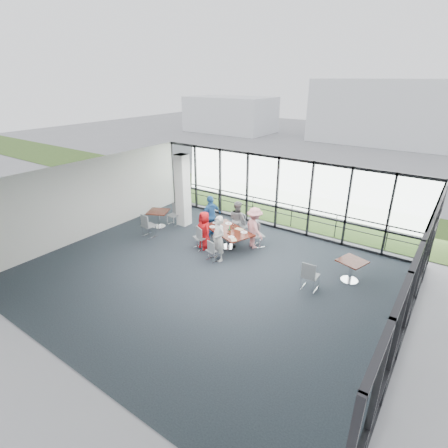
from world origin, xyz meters
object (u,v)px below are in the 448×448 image
Objects in this scene: diner_near_right at (219,239)px; diner_far_left at (238,220)px; diner_near_left at (204,230)px; side_table_right at (352,264)px; chair_main_nl at (201,237)px; chair_spare_r at (311,276)px; main_table at (228,233)px; chair_main_nr at (213,250)px; chair_main_fl at (241,226)px; chair_main_end at (207,225)px; diner_far_right at (254,228)px; side_table_left at (158,214)px; chair_spare_la at (149,225)px; diner_end at (211,216)px; structural_column at (183,191)px; chair_spare_lb at (173,215)px; chair_main_fr at (258,236)px.

diner_near_right is 1.08× the size of diner_far_left.
side_table_right is at bearing 34.73° from diner_near_left.
diner_near_left is 1.58× the size of chair_main_nl.
main_table is at bearing 163.64° from chair_spare_r.
chair_main_fl is at bearing 110.71° from chair_main_nr.
chair_main_nl is 1.10× the size of chair_main_end.
diner_far_right reaches higher than side_table_right.
diner_near_right reaches higher than side_table_left.
side_table_right is 8.08m from chair_spare_la.
main_table is 2.60× the size of chair_main_end.
chair_main_nr is (-0.14, -0.16, -0.45)m from diner_near_right.
chair_main_end is at bearing 146.90° from chair_main_nr.
diner_end is 2.17× the size of chair_main_nr.
main_table is at bearing -176.62° from side_table_right.
structural_column is 3.68× the size of chair_main_end.
diner_near_right is 1.71m from diner_far_right.
side_table_right is at bearing 2.63° from side_table_left.
diner_end is at bearing 44.59° from diner_far_left.
side_table_right is at bearing 35.23° from chair_main_nl.
diner_near_left is 1.63× the size of chair_spare_lb.
chair_main_nr is 0.83× the size of chair_spare_r.
diner_far_right is at bearing -176.76° from chair_spare_lb.
chair_spare_lb reaches higher than side_table_right.
diner_near_left is (2.98, -0.49, 0.13)m from side_table_left.
diner_near_right is 1.76× the size of chair_spare_r.
side_table_left is 2.34m from chair_main_end.
chair_main_fr is (1.70, 1.47, -0.02)m from chair_main_nl.
chair_main_end is 1.87m from chair_spare_lb.
chair_spare_r reaches higher than main_table.
chair_main_nl is at bearing -12.04° from side_table_left.
side_table_left is 2.54m from diner_end.
diner_far_right is at bearing -3.05° from structural_column.
diner_near_right is 1.20m from chair_main_nl.
main_table is at bearing 122.14° from diner_far_left.
chair_spare_lb is at bearing -179.92° from chair_main_nl.
diner_near_right is (-4.39, -1.32, 0.23)m from side_table_right.
chair_spare_la is at bearing -17.15° from chair_main_end.
chair_spare_la is (-3.29, -1.08, -0.13)m from main_table.
diner_end reaches higher than chair_main_nr.
chair_spare_lb is (-2.07, -0.08, -0.41)m from diner_end.
side_table_left is 1.40× the size of chair_main_nr.
structural_column is 3.20× the size of chair_spare_la.
main_table is 1.49× the size of diner_near_left.
chair_main_nl is at bearing -34.71° from structural_column.
diner_far_left is 0.38m from chair_main_fl.
chair_main_fl is at bearing -165.88° from chair_spare_lb.
diner_far_left is at bearing 125.48° from diner_near_right.
chair_main_end is at bearing 159.48° from diner_near_right.
chair_main_fr is at bearing 147.28° from chair_spare_r.
chair_main_fl reaches higher than chair_main_nr.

